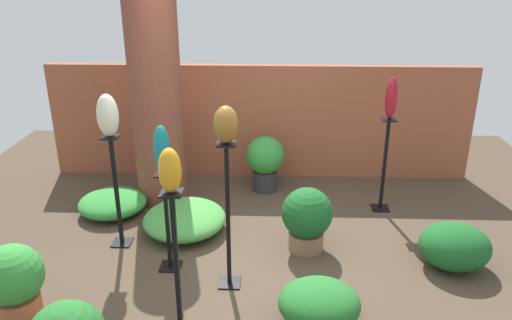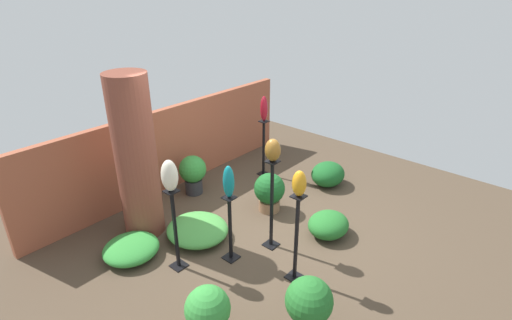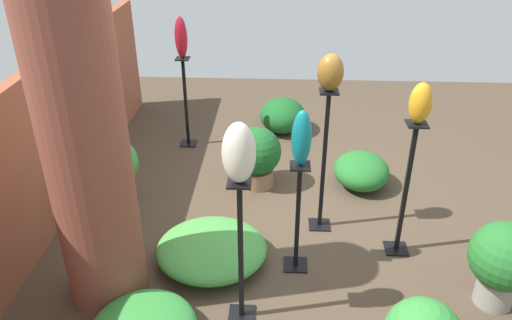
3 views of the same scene
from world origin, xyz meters
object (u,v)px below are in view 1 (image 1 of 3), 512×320
(art_vase_ruby, at_px, (391,98))
(art_vase_ivory, at_px, (108,115))
(pedestal_teal, at_px, (168,226))
(potted_plant_near_pillar, at_px, (13,280))
(pedestal_ivory, at_px, (117,196))
(pedestal_amber, at_px, (177,272))
(pedestal_ruby, at_px, (384,169))
(potted_plant_walkway_edge, at_px, (307,217))
(art_vase_bronze, at_px, (226,125))
(pedestal_bronze, at_px, (228,223))
(art_vase_amber, at_px, (170,170))
(art_vase_teal, at_px, (162,150))
(brick_pillar, at_px, (156,103))
(potted_plant_front_right, at_px, (265,160))

(art_vase_ruby, xyz_separation_m, art_vase_ivory, (-2.87, -0.89, 0.04))
(pedestal_teal, distance_m, potted_plant_near_pillar, 1.35)
(pedestal_ivory, height_order, pedestal_amber, pedestal_amber)
(pedestal_ruby, distance_m, potted_plant_walkway_edge, 1.32)
(art_vase_ivory, xyz_separation_m, art_vase_bronze, (1.19, -0.66, 0.14))
(pedestal_bronze, height_order, art_vase_amber, art_vase_amber)
(art_vase_ivory, xyz_separation_m, potted_plant_walkway_edge, (1.93, -0.03, -1.04))
(art_vase_bronze, bearing_deg, art_vase_teal, 157.86)
(pedestal_amber, relative_size, art_vase_bronze, 3.95)
(art_vase_amber, bearing_deg, pedestal_ruby, 47.91)
(potted_plant_near_pillar, bearing_deg, art_vase_amber, -6.46)
(pedestal_ruby, xyz_separation_m, art_vase_amber, (-2.01, -2.22, 0.90))
(pedestal_ruby, distance_m, art_vase_ruby, 0.85)
(pedestal_bronze, relative_size, art_vase_ruby, 2.89)
(pedestal_teal, bearing_deg, art_vase_amber, -73.83)
(brick_pillar, relative_size, art_vase_amber, 7.41)
(pedestal_ivory, xyz_separation_m, art_vase_bronze, (1.19, -0.66, 0.99))
(pedestal_amber, bearing_deg, potted_plant_front_right, 77.21)
(pedestal_ivory, bearing_deg, art_vase_ruby, 17.29)
(pedestal_teal, distance_m, art_vase_ivory, 1.20)
(art_vase_ruby, distance_m, potted_plant_walkway_edge, 1.65)
(art_vase_ruby, xyz_separation_m, potted_plant_walkway_edge, (-0.94, -0.92, -1.00))
(art_vase_bronze, distance_m, potted_plant_near_pillar, 2.14)
(potted_plant_near_pillar, bearing_deg, potted_plant_front_right, 51.93)
(pedestal_teal, bearing_deg, brick_pillar, 104.46)
(pedestal_amber, bearing_deg, art_vase_ruby, 47.91)
(pedestal_bronze, bearing_deg, potted_plant_near_pillar, -163.38)
(pedestal_bronze, height_order, art_vase_teal, art_vase_teal)
(pedestal_ivory, xyz_separation_m, potted_plant_walkway_edge, (1.93, -0.03, -0.18))
(pedestal_ruby, relative_size, potted_plant_front_right, 1.55)
(brick_pillar, distance_m, potted_plant_front_right, 1.54)
(art_vase_teal, distance_m, art_vase_bronze, 0.72)
(art_vase_ruby, bearing_deg, pedestal_bronze, -137.17)
(art_vase_teal, bearing_deg, pedestal_ivory, 144.95)
(pedestal_teal, relative_size, pedestal_ivory, 0.83)
(pedestal_teal, distance_m, potted_plant_walkway_edge, 1.39)
(pedestal_amber, bearing_deg, potted_plant_walkway_edge, 50.74)
(art_vase_teal, bearing_deg, art_vase_ruby, 30.01)
(potted_plant_near_pillar, bearing_deg, brick_pillar, 71.86)
(art_vase_teal, xyz_separation_m, potted_plant_walkway_edge, (1.33, 0.39, -0.86))
(art_vase_ruby, bearing_deg, potted_plant_near_pillar, -148.65)
(pedestal_bronze, bearing_deg, pedestal_ruby, 42.83)
(pedestal_bronze, bearing_deg, art_vase_bronze, 0.00)
(potted_plant_front_right, relative_size, potted_plant_walkway_edge, 1.08)
(art_vase_teal, relative_size, art_vase_bronze, 1.44)
(art_vase_bronze, bearing_deg, potted_plant_walkway_edge, 40.87)
(brick_pillar, bearing_deg, potted_plant_walkway_edge, -32.58)
(pedestal_teal, bearing_deg, art_vase_ruby, 30.01)
(pedestal_ruby, bearing_deg, art_vase_ivory, -162.71)
(pedestal_teal, relative_size, pedestal_amber, 0.80)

